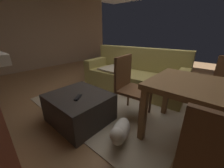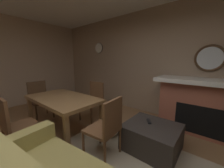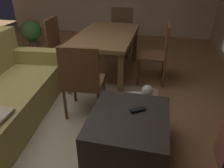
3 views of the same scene
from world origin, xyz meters
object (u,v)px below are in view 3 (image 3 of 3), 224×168
object	(u,v)px
dining_chair_east	(121,29)
small_dog	(134,98)
potted_plant	(31,32)
dining_chair_south	(159,50)
ottoman_coffee_table	(128,133)
dining_chair_west	(82,78)
tv_remote	(138,110)
dining_chair_north	(59,43)
dining_table	(106,38)

from	to	relation	value
dining_chair_east	small_dog	distance (m)	2.14
potted_plant	small_dog	xyz separation A→B (m)	(-1.89, -2.59, -0.21)
dining_chair_south	potted_plant	bearing A→B (deg)	70.13
potted_plant	ottoman_coffee_table	bearing A→B (deg)	-134.86
ottoman_coffee_table	small_dog	size ratio (longest dim) A/B	1.66
dining_chair_south	small_dog	xyz separation A→B (m)	(-0.87, 0.24, -0.36)
dining_chair_west	tv_remote	bearing A→B (deg)	-116.73
tv_remote	dining_chair_west	bearing A→B (deg)	29.61
dining_chair_south	dining_chair_north	xyz separation A→B (m)	(-0.01, 1.65, 0.00)
ottoman_coffee_table	potted_plant	xyz separation A→B (m)	(2.62, 2.63, 0.16)
ottoman_coffee_table	dining_chair_north	bearing A→B (deg)	42.36
dining_table	potted_plant	world-z (taller)	dining_table
small_dog	dining_chair_west	bearing A→B (deg)	116.59
dining_chair_west	potted_plant	world-z (taller)	dining_chair_west
dining_chair_east	dining_chair_north	xyz separation A→B (m)	(-1.16, 0.83, 0.00)
dining_chair_west	dining_chair_east	xyz separation A→B (m)	(2.31, 0.01, 0.00)
dining_chair_west	dining_chair_north	xyz separation A→B (m)	(1.15, 0.83, 0.00)
dining_chair_east	dining_table	bearing A→B (deg)	179.90
ottoman_coffee_table	small_dog	distance (m)	0.73
dining_chair_west	small_dog	xyz separation A→B (m)	(0.29, -0.58, -0.36)
dining_chair_west	dining_chair_east	size ratio (longest dim) A/B	1.00
tv_remote	small_dog	world-z (taller)	tv_remote
ottoman_coffee_table	tv_remote	distance (m)	0.25
tv_remote	dining_chair_east	xyz separation A→B (m)	(2.66, 0.70, 0.09)
tv_remote	dining_chair_west	world-z (taller)	dining_chair_west
dining_chair_south	small_dog	size ratio (longest dim) A/B	1.86
dining_chair_south	small_dog	world-z (taller)	dining_chair_south
tv_remote	dining_chair_north	world-z (taller)	dining_chair_north
dining_chair_north	small_dog	world-z (taller)	dining_chair_north
ottoman_coffee_table	potted_plant	bearing A→B (deg)	45.14
ottoman_coffee_table	dining_chair_east	bearing A→B (deg)	12.80
dining_chair_west	potted_plant	size ratio (longest dim) A/B	1.48
tv_remote	dining_chair_east	size ratio (longest dim) A/B	0.17
tv_remote	dining_chair_west	xyz separation A→B (m)	(0.35, 0.69, 0.09)
dining_chair_east	small_dog	world-z (taller)	dining_chair_east
dining_chair_east	ottoman_coffee_table	bearing A→B (deg)	-167.20
dining_chair_south	dining_chair_west	bearing A→B (deg)	144.90
dining_table	dining_chair_east	distance (m)	1.16
dining_table	dining_chair_west	distance (m)	1.16
dining_chair_west	dining_chair_south	xyz separation A→B (m)	(1.16, -0.82, 0.00)
dining_chair_east	potted_plant	size ratio (longest dim) A/B	1.48
tv_remote	dining_table	bearing A→B (deg)	-8.75
dining_chair_north	dining_table	bearing A→B (deg)	-89.84
ottoman_coffee_table	dining_chair_south	xyz separation A→B (m)	(1.60, -0.20, 0.31)
ottoman_coffee_table	dining_chair_south	bearing A→B (deg)	-7.05
ottoman_coffee_table	dining_chair_east	size ratio (longest dim) A/B	0.89
tv_remote	small_dog	xyz separation A→B (m)	(0.64, 0.11, -0.27)
tv_remote	dining_chair_south	distance (m)	1.52
dining_chair_west	ottoman_coffee_table	bearing A→B (deg)	-125.31
tv_remote	potted_plant	xyz separation A→B (m)	(2.53, 2.70, -0.06)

